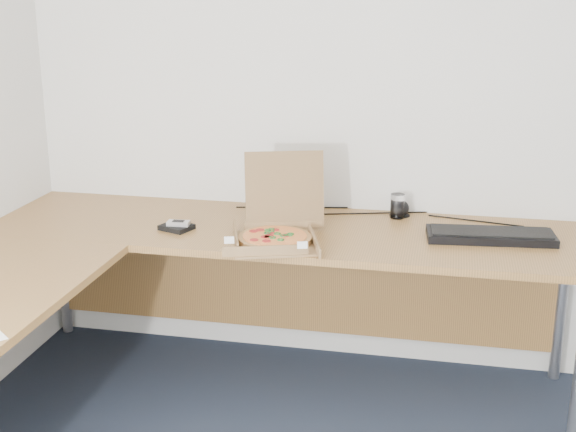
% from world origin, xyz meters
% --- Properties ---
extents(room_shell, '(3.50, 3.50, 2.50)m').
position_xyz_m(room_shell, '(0.00, 0.00, 1.25)').
color(room_shell, silver).
rests_on(room_shell, ground).
extents(desk, '(2.50, 2.20, 0.73)m').
position_xyz_m(desk, '(-0.82, 0.97, 0.70)').
color(desk, olive).
rests_on(desk, ground).
extents(pizza_box, '(0.33, 0.38, 0.33)m').
position_xyz_m(pizza_box, '(-0.48, 1.20, 0.77)').
color(pizza_box, olive).
rests_on(pizza_box, desk).
extents(drinking_glass, '(0.06, 0.06, 0.11)m').
position_xyz_m(drinking_glass, '(-0.04, 1.64, 0.78)').
color(drinking_glass, silver).
rests_on(drinking_glass, desk).
extents(keyboard, '(0.52, 0.23, 0.03)m').
position_xyz_m(keyboard, '(0.36, 1.42, 0.75)').
color(keyboard, black).
rests_on(keyboard, desk).
extents(wallet, '(0.15, 0.14, 0.02)m').
position_xyz_m(wallet, '(-0.93, 1.28, 0.74)').
color(wallet, black).
rests_on(wallet, desk).
extents(phone, '(0.09, 0.05, 0.02)m').
position_xyz_m(phone, '(-0.92, 1.28, 0.76)').
color(phone, '#B2B5BA').
rests_on(phone, wallet).
extents(dome_speaker, '(0.09, 0.09, 0.08)m').
position_xyz_m(dome_speaker, '(-0.03, 1.68, 0.77)').
color(dome_speaker, black).
rests_on(dome_speaker, desk).
extents(cable_bundle, '(0.62, 0.13, 0.01)m').
position_xyz_m(cable_bundle, '(-0.16, 1.68, 0.73)').
color(cable_bundle, black).
rests_on(cable_bundle, desk).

